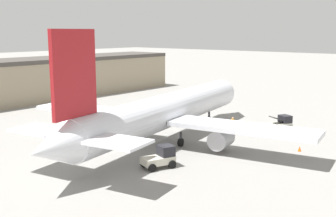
{
  "coord_description": "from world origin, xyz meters",
  "views": [
    {
      "loc": [
        -35.49,
        -29.69,
        12.18
      ],
      "look_at": [
        0.0,
        0.0,
        3.66
      ],
      "focal_mm": 45.0,
      "sensor_mm": 36.0,
      "label": 1
    }
  ],
  "objects_px": {
    "airplane": "(163,112)",
    "safety_cone_near": "(300,149)",
    "ground_crew_worker": "(233,123)",
    "belt_loader_truck": "(281,124)",
    "baggage_tug": "(160,157)"
  },
  "relations": [
    {
      "from": "airplane",
      "to": "belt_loader_truck",
      "type": "bearing_deg",
      "value": -40.08
    },
    {
      "from": "safety_cone_near",
      "to": "airplane",
      "type": "bearing_deg",
      "value": 115.68
    },
    {
      "from": "airplane",
      "to": "ground_crew_worker",
      "type": "relative_size",
      "value": 22.39
    },
    {
      "from": "airplane",
      "to": "safety_cone_near",
      "type": "height_order",
      "value": "airplane"
    },
    {
      "from": "ground_crew_worker",
      "to": "belt_loader_truck",
      "type": "relative_size",
      "value": 0.54
    },
    {
      "from": "airplane",
      "to": "belt_loader_truck",
      "type": "xyz_separation_m",
      "value": [
        13.47,
        -7.65,
        -2.51
      ]
    },
    {
      "from": "airplane",
      "to": "ground_crew_worker",
      "type": "height_order",
      "value": "airplane"
    },
    {
      "from": "ground_crew_worker",
      "to": "airplane",
      "type": "bearing_deg",
      "value": -179.28
    },
    {
      "from": "airplane",
      "to": "belt_loader_truck",
      "type": "height_order",
      "value": "airplane"
    },
    {
      "from": "baggage_tug",
      "to": "safety_cone_near",
      "type": "bearing_deg",
      "value": -9.65
    },
    {
      "from": "ground_crew_worker",
      "to": "baggage_tug",
      "type": "xyz_separation_m",
      "value": [
        -16.55,
        -2.49,
        -0.01
      ]
    },
    {
      "from": "airplane",
      "to": "baggage_tug",
      "type": "distance_m",
      "value": 9.09
    },
    {
      "from": "ground_crew_worker",
      "to": "belt_loader_truck",
      "type": "xyz_separation_m",
      "value": [
        3.73,
        -4.67,
        0.01
      ]
    },
    {
      "from": "belt_loader_truck",
      "to": "safety_cone_near",
      "type": "height_order",
      "value": "belt_loader_truck"
    },
    {
      "from": "ground_crew_worker",
      "to": "safety_cone_near",
      "type": "xyz_separation_m",
      "value": [
        -3.46,
        -10.1,
        -0.65
      ]
    }
  ]
}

